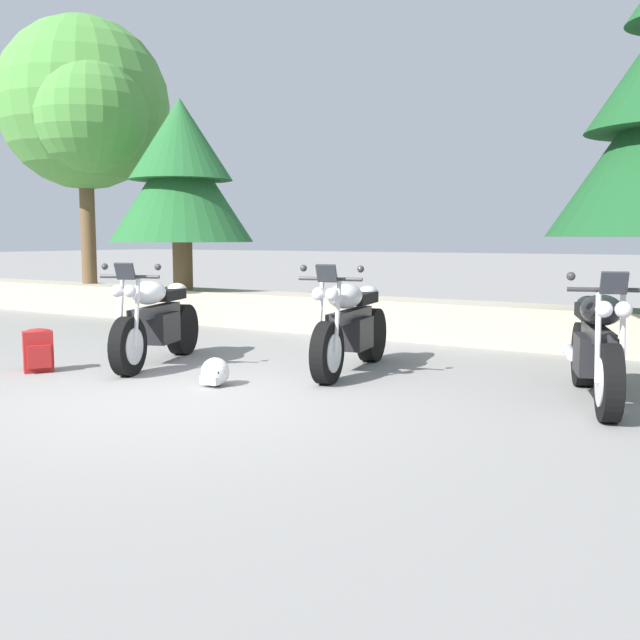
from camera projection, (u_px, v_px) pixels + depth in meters
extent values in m
plane|color=gray|center=(169.00, 400.00, 6.51)|extent=(120.00, 120.00, 0.00)
cube|color=#A89E89|center=(402.00, 319.00, 10.54)|extent=(36.00, 0.80, 0.55)
cylinder|color=black|center=(128.00, 346.00, 7.63)|extent=(0.34, 0.63, 0.62)
cylinder|color=black|center=(182.00, 329.00, 9.03)|extent=(0.38, 0.64, 0.62)
cylinder|color=silver|center=(128.00, 346.00, 7.63)|extent=(0.28, 0.42, 0.38)
cube|color=black|center=(159.00, 328.00, 8.36)|extent=(0.46, 0.56, 0.34)
cube|color=#2D2D30|center=(155.00, 311.00, 8.24)|extent=(0.50, 1.08, 0.12)
ellipsoid|color=white|center=(149.00, 293.00, 8.07)|extent=(0.49, 0.60, 0.26)
cube|color=black|center=(167.00, 295.00, 8.55)|extent=(0.43, 0.61, 0.12)
ellipsoid|color=white|center=(177.00, 290.00, 8.83)|extent=(0.30, 0.34, 0.16)
cylinder|color=#2D2D30|center=(130.00, 277.00, 7.62)|extent=(0.63, 0.26, 0.04)
sphere|color=silver|center=(130.00, 291.00, 7.49)|extent=(0.13, 0.13, 0.13)
sphere|color=silver|center=(117.00, 291.00, 7.52)|extent=(0.13, 0.13, 0.13)
cube|color=#26282D|center=(125.00, 271.00, 7.52)|extent=(0.22, 0.16, 0.18)
cylinder|color=silver|center=(162.00, 327.00, 8.82)|extent=(0.23, 0.39, 0.11)
cylinder|color=silver|center=(137.00, 312.00, 7.61)|extent=(0.10, 0.17, 0.73)
cylinder|color=silver|center=(121.00, 311.00, 7.64)|extent=(0.10, 0.17, 0.73)
sphere|color=#2D2D30|center=(158.00, 267.00, 7.59)|extent=(0.07, 0.07, 0.07)
sphere|color=#2D2D30|center=(105.00, 267.00, 7.71)|extent=(0.07, 0.07, 0.07)
cylinder|color=black|center=(327.00, 353.00, 7.20)|extent=(0.25, 0.63, 0.62)
cylinder|color=black|center=(371.00, 335.00, 8.53)|extent=(0.29, 0.64, 0.62)
cylinder|color=silver|center=(327.00, 353.00, 7.20)|extent=(0.23, 0.41, 0.38)
cube|color=black|center=(353.00, 333.00, 7.90)|extent=(0.40, 0.53, 0.34)
cube|color=#2D2D30|center=(350.00, 316.00, 7.78)|extent=(0.33, 1.11, 0.12)
ellipsoid|color=#BCBCC1|center=(345.00, 296.00, 7.62)|extent=(0.43, 0.57, 0.26)
cube|color=black|center=(360.00, 298.00, 8.07)|extent=(0.36, 0.60, 0.12)
ellipsoid|color=#BCBCC1|center=(368.00, 293.00, 8.34)|extent=(0.27, 0.31, 0.16)
cylinder|color=#2D2D30|center=(330.00, 279.00, 7.19)|extent=(0.66, 0.15, 0.04)
sphere|color=silver|center=(332.00, 294.00, 7.05)|extent=(0.13, 0.13, 0.13)
sphere|color=silver|center=(318.00, 294.00, 7.10)|extent=(0.13, 0.13, 0.13)
cube|color=#26282D|center=(327.00, 273.00, 7.09)|extent=(0.21, 0.13, 0.18)
cylinder|color=silver|center=(352.00, 332.00, 8.36)|extent=(0.18, 0.39, 0.11)
cylinder|color=silver|center=(337.00, 316.00, 7.16)|extent=(0.07, 0.17, 0.73)
cylinder|color=silver|center=(320.00, 316.00, 7.23)|extent=(0.07, 0.17, 0.73)
sphere|color=#2D2D30|center=(361.00, 269.00, 7.11)|extent=(0.07, 0.07, 0.07)
sphere|color=#2D2D30|center=(304.00, 268.00, 7.33)|extent=(0.07, 0.07, 0.07)
cylinder|color=black|center=(609.00, 383.00, 5.71)|extent=(0.34, 0.63, 0.62)
cylinder|color=black|center=(584.00, 354.00, 7.11)|extent=(0.37, 0.64, 0.62)
cylinder|color=silver|center=(609.00, 383.00, 5.71)|extent=(0.28, 0.42, 0.38)
cube|color=black|center=(595.00, 355.00, 6.45)|extent=(0.46, 0.56, 0.34)
cube|color=#2D2D30|center=(598.00, 334.00, 6.33)|extent=(0.49, 1.08, 0.12)
ellipsoid|color=black|center=(602.00, 310.00, 6.16)|extent=(0.49, 0.60, 0.26)
cube|color=black|center=(593.00, 311.00, 6.63)|extent=(0.43, 0.61, 0.12)
ellipsoid|color=black|center=(589.00, 304.00, 6.92)|extent=(0.30, 0.34, 0.16)
cylinder|color=#2D2D30|center=(611.00, 290.00, 5.71)|extent=(0.64, 0.25, 0.04)
sphere|color=silver|center=(624.00, 310.00, 5.57)|extent=(0.13, 0.13, 0.13)
sphere|color=silver|center=(604.00, 309.00, 5.60)|extent=(0.13, 0.13, 0.13)
cube|color=#26282D|center=(614.00, 283.00, 5.60)|extent=(0.22, 0.16, 0.18)
cylinder|color=silver|center=(570.00, 352.00, 6.90)|extent=(0.23, 0.40, 0.11)
cylinder|color=silver|center=(623.00, 337.00, 5.69)|extent=(0.10, 0.17, 0.73)
cylinder|color=silver|center=(598.00, 336.00, 5.73)|extent=(0.10, 0.17, 0.73)
sphere|color=#2D2D30|center=(571.00, 276.00, 5.80)|extent=(0.07, 0.07, 0.07)
cube|color=#A31E1E|center=(38.00, 352.00, 7.85)|extent=(0.31, 0.35, 0.44)
cube|color=#A31E1E|center=(39.00, 357.00, 7.76)|extent=(0.17, 0.23, 0.24)
ellipsoid|color=#A31E1E|center=(37.00, 332.00, 7.83)|extent=(0.30, 0.33, 0.08)
cube|color=#591010|center=(45.00, 348.00, 7.98)|extent=(0.05, 0.06, 0.37)
cube|color=#591010|center=(29.00, 349.00, 7.91)|extent=(0.05, 0.06, 0.37)
sphere|color=silver|center=(215.00, 372.00, 7.11)|extent=(0.28, 0.28, 0.28)
ellipsoid|color=black|center=(210.00, 372.00, 7.04)|extent=(0.23, 0.06, 0.12)
cube|color=silver|center=(210.00, 380.00, 7.05)|extent=(0.20, 0.08, 0.08)
cylinder|color=brown|center=(88.00, 226.00, 14.02)|extent=(0.28, 0.28, 2.18)
sphere|color=#4C8E3D|center=(84.00, 104.00, 13.77)|extent=(3.18, 3.18, 3.18)
sphere|color=#4C8E3D|center=(90.00, 114.00, 13.03)|extent=(2.06, 2.06, 2.06)
cylinder|color=brown|center=(183.00, 258.00, 12.38)|extent=(0.33, 0.33, 1.08)
cone|color=#23602D|center=(181.00, 186.00, 12.25)|extent=(2.39, 2.39, 1.86)
cone|color=#23602D|center=(180.00, 139.00, 12.16)|extent=(1.72, 1.72, 1.34)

